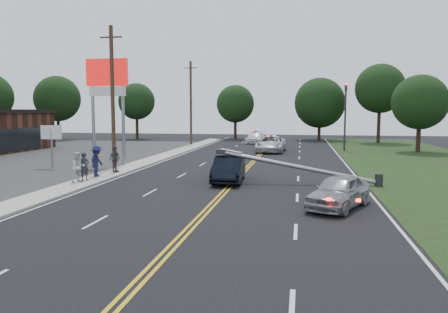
% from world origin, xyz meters
% --- Properties ---
extents(ground, '(120.00, 120.00, 0.00)m').
position_xyz_m(ground, '(0.00, 0.00, 0.00)').
color(ground, black).
rests_on(ground, ground).
extents(sidewalk, '(1.80, 70.00, 0.12)m').
position_xyz_m(sidewalk, '(-8.40, 10.00, 0.06)').
color(sidewalk, '#ACA79B').
rests_on(sidewalk, ground).
extents(centerline_yellow, '(0.36, 80.00, 0.00)m').
position_xyz_m(centerline_yellow, '(0.00, 10.00, 0.01)').
color(centerline_yellow, gold).
rests_on(centerline_yellow, ground).
extents(pylon_sign, '(3.20, 0.35, 8.00)m').
position_xyz_m(pylon_sign, '(-10.50, 14.00, 6.00)').
color(pylon_sign, gray).
rests_on(pylon_sign, ground).
extents(small_sign, '(1.60, 0.14, 3.10)m').
position_xyz_m(small_sign, '(-14.00, 12.00, 2.33)').
color(small_sign, gray).
rests_on(small_sign, ground).
extents(traffic_signal, '(0.28, 0.41, 7.05)m').
position_xyz_m(traffic_signal, '(8.30, 30.00, 4.21)').
color(traffic_signal, '#2D2D30').
rests_on(traffic_signal, ground).
extents(fallen_streetlight, '(9.36, 0.44, 1.91)m').
position_xyz_m(fallen_streetlight, '(4.19, 8.00, 0.92)').
color(fallen_streetlight, '#2D2D30').
rests_on(fallen_streetlight, ground).
extents(utility_pole_mid, '(1.60, 0.28, 10.00)m').
position_xyz_m(utility_pole_mid, '(-9.20, 12.00, 5.08)').
color(utility_pole_mid, '#382619').
rests_on(utility_pole_mid, ground).
extents(utility_pole_far, '(1.60, 0.28, 10.00)m').
position_xyz_m(utility_pole_far, '(-9.20, 34.00, 5.08)').
color(utility_pole_far, '#382619').
rests_on(utility_pole_far, ground).
extents(tree_4, '(6.50, 6.50, 9.12)m').
position_xyz_m(tree_4, '(-30.66, 40.92, 5.86)').
color(tree_4, black).
rests_on(tree_4, ground).
extents(tree_5, '(5.35, 5.35, 8.19)m').
position_xyz_m(tree_5, '(-20.10, 44.47, 5.50)').
color(tree_5, black).
rests_on(tree_5, ground).
extents(tree_6, '(5.53, 5.53, 7.92)m').
position_xyz_m(tree_6, '(-5.76, 46.84, 5.15)').
color(tree_6, black).
rests_on(tree_6, ground).
extents(tree_7, '(7.11, 7.11, 8.81)m').
position_xyz_m(tree_7, '(6.36, 46.76, 5.25)').
color(tree_7, black).
rests_on(tree_7, ground).
extents(tree_8, '(6.33, 6.33, 10.16)m').
position_xyz_m(tree_8, '(13.73, 42.36, 6.98)').
color(tree_8, black).
rests_on(tree_8, ground).
extents(tree_9, '(5.47, 5.47, 7.74)m').
position_xyz_m(tree_9, '(15.45, 29.60, 5.00)').
color(tree_9, black).
rests_on(tree_9, ground).
extents(crashed_sedan, '(1.88, 4.75, 1.54)m').
position_xyz_m(crashed_sedan, '(-0.32, 8.12, 0.77)').
color(crashed_sedan, black).
rests_on(crashed_sedan, ground).
extents(waiting_sedan, '(3.30, 4.52, 1.43)m').
position_xyz_m(waiting_sedan, '(5.46, 2.08, 0.72)').
color(waiting_sedan, '#97989E').
rests_on(waiting_sedan, ground).
extents(emergency_a, '(2.95, 5.91, 1.61)m').
position_xyz_m(emergency_a, '(0.85, 27.20, 0.80)').
color(emergency_a, silver).
rests_on(emergency_a, ground).
extents(emergency_b, '(2.43, 5.03, 1.41)m').
position_xyz_m(emergency_b, '(-1.92, 38.96, 0.71)').
color(emergency_b, white).
rests_on(emergency_b, ground).
extents(bystander_a, '(0.60, 0.71, 1.64)m').
position_xyz_m(bystander_a, '(-8.49, 6.33, 0.94)').
color(bystander_a, '#27272E').
rests_on(bystander_a, sidewalk).
extents(bystander_b, '(0.97, 1.04, 1.72)m').
position_xyz_m(bystander_b, '(-8.61, 5.83, 0.98)').
color(bystander_b, silver).
rests_on(bystander_b, sidewalk).
extents(bystander_c, '(0.72, 1.24, 1.90)m').
position_xyz_m(bystander_c, '(-8.51, 7.94, 1.07)').
color(bystander_c, '#1A1A41').
rests_on(bystander_c, sidewalk).
extents(bystander_d, '(0.63, 1.10, 1.76)m').
position_xyz_m(bystander_d, '(-8.20, 9.87, 1.00)').
color(bystander_d, '#524642').
rests_on(bystander_d, sidewalk).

